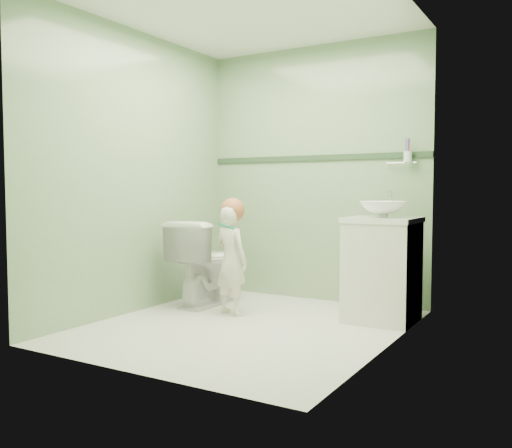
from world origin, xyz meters
The scene contains 12 objects.
ground centered at (0.00, 0.00, 0.00)m, with size 2.50×2.50×0.00m, color silver.
room_shell centered at (0.00, 0.00, 1.20)m, with size 2.50×2.54×2.40m.
trim_stripe centered at (0.00, 1.24, 1.35)m, with size 2.20×0.02×0.05m, color #2B442B.
vanity centered at (0.84, 0.70, 0.40)m, with size 0.52×0.50×0.80m, color silver.
counter centered at (0.84, 0.70, 0.81)m, with size 0.54×0.52×0.04m, color white.
basin centered at (0.84, 0.70, 0.89)m, with size 0.37×0.37×0.13m, color white.
faucet centered at (0.84, 0.89, 0.97)m, with size 0.03×0.13×0.18m.
cup_holder centered at (0.89, 1.18, 1.33)m, with size 0.26×0.07×0.21m.
toilet centered at (-0.74, 0.53, 0.39)m, with size 0.43×0.76×0.77m, color white.
toddler centered at (-0.33, 0.30, 0.46)m, with size 0.33×0.22×0.91m, color beige.
hair_cap centered at (-0.33, 0.32, 0.88)m, with size 0.20×0.20×0.20m, color #A45C38.
teal_toothbrush centered at (-0.28, 0.16, 0.76)m, with size 0.11×0.14×0.08m.
Camera 1 is at (2.17, -3.55, 1.04)m, focal length 38.61 mm.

